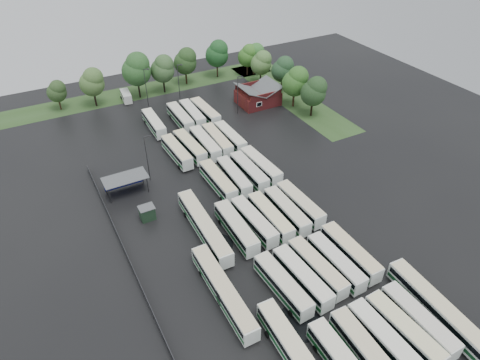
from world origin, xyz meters
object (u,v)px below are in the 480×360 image
artic_bus_west_a (299,360)px  minibus (126,96)px  artic_bus_east (439,310)px  brick_building (258,97)px

artic_bus_west_a → minibus: 84.21m
artic_bus_east → minibus: size_ratio=2.98×
brick_building → minibus: size_ratio=1.71×
minibus → artic_bus_east: bearing=-72.9°
artic_bus_west_a → artic_bus_east: artic_bus_east is taller
brick_building → artic_bus_east: size_ratio=0.57×
brick_building → artic_bus_west_a: 73.80m
artic_bus_east → minibus: 89.00m
brick_building → artic_bus_east: bearing=-99.9°
brick_building → minibus: 34.91m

